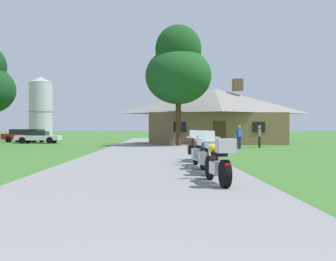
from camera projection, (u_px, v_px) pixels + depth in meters
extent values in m
plane|color=#386628|center=(149.00, 155.00, 21.10)|extent=(500.00, 500.00, 0.00)
cube|color=slate|center=(148.00, 157.00, 19.10)|extent=(6.40, 80.00, 0.06)
cylinder|color=black|center=(210.00, 167.00, 10.26)|extent=(0.18, 0.65, 0.64)
cylinder|color=black|center=(225.00, 174.00, 8.83)|extent=(0.23, 0.65, 0.64)
cube|color=silver|center=(217.00, 168.00, 9.52)|extent=(0.32, 0.59, 0.30)
ellipsoid|color=gold|center=(214.00, 149.00, 9.78)|extent=(0.36, 0.55, 0.26)
cube|color=black|center=(219.00, 154.00, 9.32)|extent=(0.34, 0.55, 0.10)
cylinder|color=silver|center=(210.00, 141.00, 10.21)|extent=(0.66, 0.11, 0.03)
cylinder|color=silver|center=(210.00, 154.00, 10.25)|extent=(0.09, 0.24, 0.73)
cube|color=#B2BCC6|center=(209.00, 136.00, 10.31)|extent=(0.33, 0.14, 0.27)
sphere|color=silver|center=(210.00, 146.00, 10.21)|extent=(0.11, 0.11, 0.11)
cube|color=#B7B7BC|center=(226.00, 146.00, 8.78)|extent=(0.44, 0.40, 0.32)
cube|color=red|center=(228.00, 165.00, 8.61)|extent=(0.14, 0.05, 0.06)
cylinder|color=silver|center=(227.00, 176.00, 9.17)|extent=(0.13, 0.55, 0.07)
cylinder|color=black|center=(203.00, 160.00, 12.57)|extent=(0.14, 0.64, 0.64)
cylinder|color=black|center=(212.00, 164.00, 11.13)|extent=(0.19, 0.65, 0.64)
cube|color=silver|center=(207.00, 160.00, 11.83)|extent=(0.29, 0.57, 0.30)
ellipsoid|color=#1E3899|center=(206.00, 145.00, 12.08)|extent=(0.33, 0.53, 0.26)
cube|color=black|center=(209.00, 149.00, 11.63)|extent=(0.31, 0.53, 0.10)
cylinder|color=silver|center=(204.00, 139.00, 12.52)|extent=(0.66, 0.06, 0.03)
cylinder|color=silver|center=(203.00, 149.00, 12.56)|extent=(0.07, 0.24, 0.73)
cube|color=#B2BCC6|center=(203.00, 135.00, 12.62)|extent=(0.32, 0.12, 0.27)
sphere|color=silver|center=(204.00, 143.00, 12.52)|extent=(0.11, 0.11, 0.11)
cube|color=#B7B7BC|center=(212.00, 142.00, 11.08)|extent=(0.42, 0.38, 0.32)
cube|color=red|center=(213.00, 157.00, 10.91)|extent=(0.14, 0.04, 0.06)
cylinder|color=silver|center=(214.00, 167.00, 11.46)|extent=(0.10, 0.55, 0.07)
cube|color=#B7B7BC|center=(203.00, 158.00, 11.16)|extent=(0.22, 0.41, 0.36)
cube|color=#B7B7BC|center=(220.00, 158.00, 11.20)|extent=(0.22, 0.41, 0.36)
cylinder|color=black|center=(196.00, 156.00, 14.43)|extent=(0.16, 0.65, 0.64)
cylinder|color=black|center=(203.00, 159.00, 13.00)|extent=(0.21, 0.65, 0.64)
cube|color=silver|center=(199.00, 156.00, 13.70)|extent=(0.30, 0.58, 0.30)
ellipsoid|color=maroon|center=(198.00, 143.00, 13.95)|extent=(0.34, 0.54, 0.26)
cube|color=black|center=(200.00, 146.00, 13.50)|extent=(0.32, 0.54, 0.10)
cylinder|color=silver|center=(196.00, 138.00, 14.39)|extent=(0.66, 0.09, 0.03)
cylinder|color=silver|center=(196.00, 147.00, 14.43)|extent=(0.08, 0.24, 0.73)
cube|color=#B2BCC6|center=(195.00, 134.00, 14.49)|extent=(0.33, 0.13, 0.27)
sphere|color=silver|center=(196.00, 141.00, 14.39)|extent=(0.11, 0.11, 0.11)
cube|color=silver|center=(203.00, 140.00, 12.95)|extent=(0.43, 0.39, 0.32)
cube|color=red|center=(204.00, 153.00, 12.78)|extent=(0.14, 0.04, 0.06)
cylinder|color=silver|center=(205.00, 161.00, 13.34)|extent=(0.11, 0.55, 0.07)
cube|color=silver|center=(195.00, 154.00, 13.02)|extent=(0.23, 0.41, 0.36)
cube|color=silver|center=(210.00, 154.00, 13.08)|extent=(0.23, 0.41, 0.36)
cylinder|color=black|center=(193.00, 152.00, 17.03)|extent=(0.12, 0.64, 0.64)
cylinder|color=black|center=(197.00, 154.00, 15.59)|extent=(0.17, 0.64, 0.64)
cube|color=silver|center=(195.00, 152.00, 16.29)|extent=(0.27, 0.57, 0.30)
ellipsoid|color=black|center=(194.00, 141.00, 16.55)|extent=(0.31, 0.53, 0.26)
cube|color=black|center=(196.00, 144.00, 16.09)|extent=(0.29, 0.53, 0.10)
cylinder|color=silver|center=(193.00, 136.00, 16.98)|extent=(0.66, 0.05, 0.03)
cylinder|color=silver|center=(193.00, 144.00, 17.03)|extent=(0.06, 0.24, 0.73)
cube|color=#B2BCC6|center=(193.00, 133.00, 17.08)|extent=(0.32, 0.12, 0.27)
sphere|color=silver|center=(193.00, 140.00, 16.98)|extent=(0.11, 0.11, 0.11)
cube|color=black|center=(197.00, 139.00, 15.54)|extent=(0.41, 0.37, 0.32)
cube|color=red|center=(198.00, 149.00, 15.37)|extent=(0.14, 0.03, 0.06)
cylinder|color=silver|center=(200.00, 156.00, 15.91)|extent=(0.08, 0.55, 0.07)
cube|color=black|center=(191.00, 150.00, 15.63)|extent=(0.21, 0.40, 0.36)
cube|color=black|center=(203.00, 150.00, 15.65)|extent=(0.21, 0.40, 0.36)
cube|color=brown|center=(214.00, 129.00, 36.69)|extent=(12.35, 6.01, 2.90)
pyramid|color=gray|center=(214.00, 101.00, 36.68)|extent=(13.09, 6.37, 2.38)
cube|color=brown|center=(238.00, 85.00, 36.73)|extent=(0.90, 0.90, 1.10)
cube|color=#472D19|center=(219.00, 133.00, 33.65)|extent=(1.10, 0.08, 2.10)
cube|color=black|center=(180.00, 127.00, 33.57)|extent=(1.10, 0.06, 0.90)
cube|color=black|center=(259.00, 127.00, 33.74)|extent=(1.10, 0.06, 0.90)
cylinder|color=black|center=(260.00, 142.00, 28.95)|extent=(0.14, 0.14, 0.86)
cylinder|color=black|center=(259.00, 142.00, 29.13)|extent=(0.14, 0.14, 0.86)
cube|color=tan|center=(259.00, 133.00, 29.03)|extent=(0.28, 0.39, 0.56)
cylinder|color=tan|center=(260.00, 133.00, 28.81)|extent=(0.09, 0.09, 0.58)
cylinder|color=tan|center=(259.00, 133.00, 29.26)|extent=(0.09, 0.09, 0.58)
sphere|color=tan|center=(259.00, 127.00, 29.03)|extent=(0.21, 0.21, 0.21)
cylinder|color=#B2AD99|center=(259.00, 126.00, 29.03)|extent=(0.22, 0.22, 0.05)
cylinder|color=navy|center=(238.00, 143.00, 27.41)|extent=(0.14, 0.14, 0.86)
cylinder|color=navy|center=(240.00, 143.00, 27.51)|extent=(0.14, 0.14, 0.86)
cube|color=#2D56AD|center=(239.00, 133.00, 27.46)|extent=(0.42, 0.38, 0.56)
cylinder|color=#2D56AD|center=(237.00, 133.00, 27.33)|extent=(0.09, 0.09, 0.58)
cylinder|color=#2D56AD|center=(242.00, 133.00, 27.59)|extent=(0.09, 0.09, 0.58)
sphere|color=tan|center=(239.00, 127.00, 27.46)|extent=(0.21, 0.21, 0.21)
cylinder|color=#B2AD99|center=(239.00, 126.00, 27.46)|extent=(0.22, 0.22, 0.05)
cylinder|color=#422D19|center=(178.00, 120.00, 31.48)|extent=(0.44, 0.44, 4.25)
ellipsoid|color=#194C1E|center=(178.00, 76.00, 31.47)|extent=(5.39, 5.39, 4.58)
ellipsoid|color=#16441B|center=(178.00, 50.00, 31.46)|extent=(3.77, 3.77, 4.04)
cylinder|color=#B2B7BC|center=(41.00, 112.00, 47.73)|extent=(2.83, 2.83, 7.17)
cone|color=#999EA3|center=(41.00, 80.00, 47.71)|extent=(2.88, 2.88, 0.71)
cylinder|color=gray|center=(41.00, 112.00, 47.73)|extent=(2.91, 2.91, 0.15)
cube|color=maroon|center=(25.00, 136.00, 41.11)|extent=(4.87, 2.70, 0.60)
cube|color=black|center=(27.00, 131.00, 41.07)|extent=(3.47, 2.21, 0.48)
cylinder|color=black|center=(9.00, 139.00, 40.52)|extent=(0.67, 0.34, 0.64)
cylinder|color=black|center=(17.00, 139.00, 42.18)|extent=(0.67, 0.34, 0.64)
cylinder|color=black|center=(34.00, 140.00, 40.03)|extent=(0.67, 0.34, 0.64)
cylinder|color=black|center=(42.00, 139.00, 41.70)|extent=(0.67, 0.34, 0.64)
cube|color=silver|center=(39.00, 138.00, 38.08)|extent=(4.24, 1.94, 0.46)
cube|color=black|center=(37.00, 133.00, 38.08)|extent=(1.93, 1.67, 0.42)
cylinder|color=black|center=(22.00, 140.00, 37.18)|extent=(0.65, 0.24, 0.64)
cylinder|color=black|center=(28.00, 140.00, 38.87)|extent=(0.65, 0.24, 0.64)
cylinder|color=black|center=(50.00, 140.00, 37.31)|extent=(0.65, 0.24, 0.64)
cylinder|color=black|center=(54.00, 140.00, 39.00)|extent=(0.65, 0.24, 0.64)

